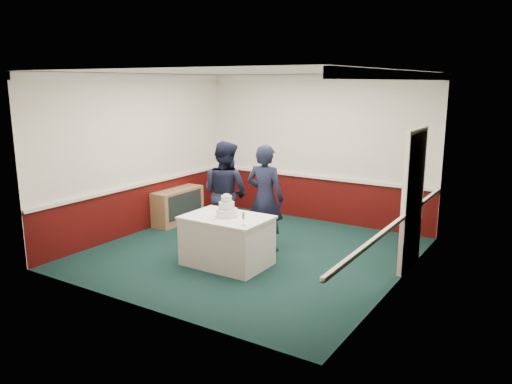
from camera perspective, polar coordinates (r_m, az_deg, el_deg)
The scene contains 9 objects.
ground at distance 8.55m, azimuth -0.68°, elevation -6.95°, with size 5.00×5.00×0.00m, color black.
room_shell at distance 8.59m, azimuth 1.96°, elevation 6.61°, with size 5.00×5.00×3.00m.
sideboard at distance 10.38m, azimuth -8.91°, elevation -1.57°, with size 0.41×1.20×0.70m.
cake_table at distance 7.92m, azimuth -3.33°, elevation -5.52°, with size 1.32×0.92×0.79m.
wedding_cake at distance 7.78m, azimuth -3.38°, elevation -2.02°, with size 0.35×0.35×0.36m.
cake_knife at distance 7.67m, azimuth -4.42°, elevation -3.08°, with size 0.01×0.22×0.01m, color silver.
champagne_flute at distance 7.27m, azimuth -1.46°, elevation -2.80°, with size 0.05×0.05×0.21m.
person_man at distance 8.83m, azimuth -3.53°, elevation -0.12°, with size 0.90×0.70×1.84m, color black.
person_woman at distance 8.45m, azimuth 1.04°, elevation -0.71°, with size 0.67×0.44×1.83m, color black.
Camera 1 is at (4.39, -6.76, 2.85)m, focal length 35.00 mm.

